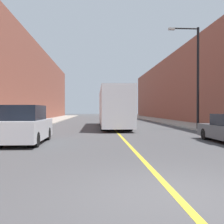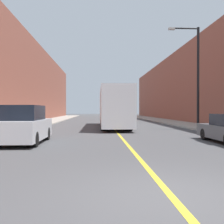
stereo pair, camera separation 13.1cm
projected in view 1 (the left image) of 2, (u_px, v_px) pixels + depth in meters
ground_plane at (175, 195)px, 5.06m from camera, size 200.00×200.00×0.00m
sidewalk_left at (46, 122)px, 34.51m from camera, size 3.59×72.00×0.12m
sidewalk_right at (167, 121)px, 35.50m from camera, size 3.59×72.00×0.12m
building_row_left at (17, 79)px, 34.23m from camera, size 4.00×72.00×11.24m
building_row_right at (195, 84)px, 35.68m from camera, size 4.00×72.00×10.18m
road_center_line at (108, 122)px, 35.01m from camera, size 0.16×72.00×0.01m
bus at (113, 107)px, 24.28m from camera, size 2.45×12.60×3.47m
parked_suv_left at (24, 126)px, 12.70m from camera, size 2.01×4.47×1.86m
street_lamp_right at (196, 72)px, 20.93m from camera, size 2.51×0.24×8.10m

